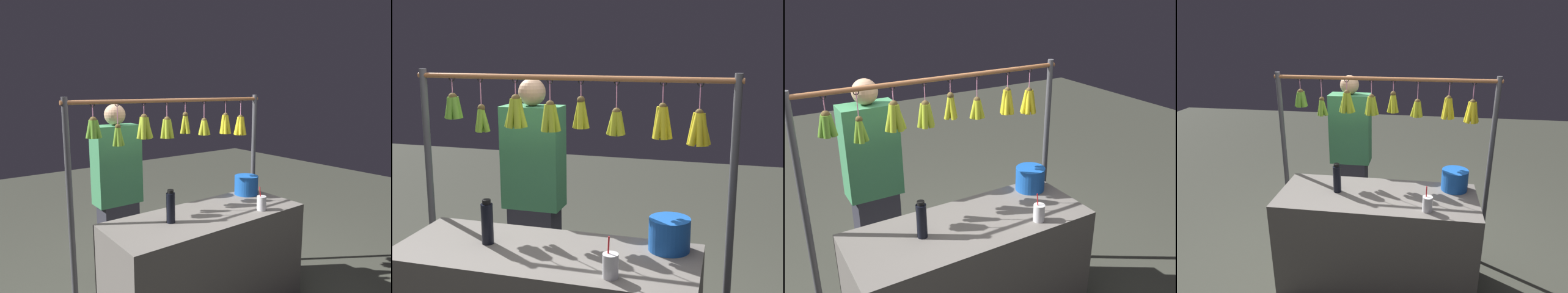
{
  "view_description": "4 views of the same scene",
  "coord_description": "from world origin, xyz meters",
  "views": [
    {
      "loc": [
        1.71,
        2.1,
        1.83
      ],
      "look_at": [
        0.11,
        0.0,
        1.41
      ],
      "focal_mm": 32.78,
      "sensor_mm": 36.0,
      "label": 1
    },
    {
      "loc": [
        -0.9,
        2.32,
        1.92
      ],
      "look_at": [
        -0.24,
        0.0,
        1.43
      ],
      "focal_mm": 46.15,
      "sensor_mm": 36.0,
      "label": 2
    },
    {
      "loc": [
        1.19,
        2.14,
        2.37
      ],
      "look_at": [
        -0.08,
        0.0,
        1.38
      ],
      "focal_mm": 39.66,
      "sensor_mm": 36.0,
      "label": 3
    },
    {
      "loc": [
        -0.34,
        2.54,
        2.18
      ],
      "look_at": [
        0.04,
        0.0,
        1.27
      ],
      "focal_mm": 32.15,
      "sensor_mm": 36.0,
      "label": 4
    }
  ],
  "objects": [
    {
      "name": "blue_bucket",
      "position": [
        -0.63,
        -0.19,
        0.94
      ],
      "size": [
        0.22,
        0.22,
        0.18
      ],
      "primitive_type": "cylinder",
      "color": "blue",
      "rests_on": "market_counter"
    },
    {
      "name": "water_bottle",
      "position": [
        0.33,
        -0.01,
        0.98
      ],
      "size": [
        0.07,
        0.07,
        0.25
      ],
      "color": "black",
      "rests_on": "market_counter"
    },
    {
      "name": "display_rack",
      "position": [
        -0.01,
        -0.4,
        1.32
      ],
      "size": [
        1.94,
        0.14,
        1.78
      ],
      "color": "#4C4C51",
      "rests_on": "ground"
    },
    {
      "name": "drink_cup",
      "position": [
        -0.41,
        0.2,
        0.92
      ],
      "size": [
        0.08,
        0.08,
        0.2
      ],
      "color": "silver",
      "rests_on": "market_counter"
    },
    {
      "name": "vendor_person",
      "position": [
        0.38,
        -0.81,
        0.84
      ],
      "size": [
        0.41,
        0.22,
        1.71
      ],
      "color": "#2D2D38",
      "rests_on": "ground"
    }
  ]
}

